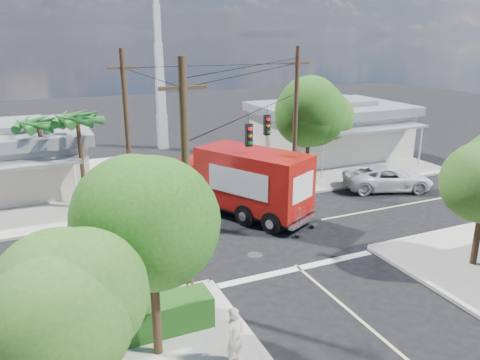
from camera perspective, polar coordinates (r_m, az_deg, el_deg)
ground at (r=24.09m, az=1.94°, el=-6.30°), size 120.00×120.00×0.00m
sidewalk_ne at (r=38.18m, az=9.59°, el=2.53°), size 14.12×14.12×0.14m
sidewalk_nw at (r=32.20m, az=-24.88°, el=-1.66°), size 14.12×14.12×0.14m
road_markings at (r=22.89m, az=3.55°, el=-7.63°), size 32.00×32.00×0.01m
building_ne at (r=39.46m, az=10.87°, el=6.29°), size 11.80×10.20×4.50m
radio_tower at (r=41.32m, az=-9.71°, el=11.49°), size 0.80×0.80×17.00m
tree_sw_front at (r=13.66m, az=-10.72°, el=-5.86°), size 3.88×3.78×6.03m
tree_sw_back at (r=11.36m, az=-20.20°, el=-14.22°), size 3.56×3.42×5.41m
tree_ne_front at (r=31.88m, az=8.50°, el=8.31°), size 4.21×4.14×6.66m
tree_ne_back at (r=35.20m, az=10.17°, el=8.11°), size 3.77×3.66×5.82m
palm_nw_front at (r=27.81m, az=-19.21°, el=6.83°), size 3.01×3.08×5.59m
palm_nw_back at (r=29.27m, az=-23.32°, el=6.11°), size 3.01×3.08×5.19m
utility_poles at (r=23.45m, az=-3.16°, el=5.05°), size 12.00×10.68×9.00m
picket_fence at (r=16.93m, az=-14.38°, el=-15.25°), size 5.94×0.06×1.00m
hedge_sw at (r=16.23m, az=-14.58°, el=-16.77°), size 6.20×1.20×1.10m
vending_boxes at (r=31.94m, az=7.63°, el=0.86°), size 1.90×0.50×1.10m
delivery_truck at (r=25.75m, az=0.16°, el=-0.20°), size 6.28×8.79×3.74m
parked_car at (r=31.69m, az=17.59°, el=0.23°), size 6.15×4.32×1.56m
pedestrian at (r=14.62m, az=-0.58°, el=-18.54°), size 0.81×0.71×1.87m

